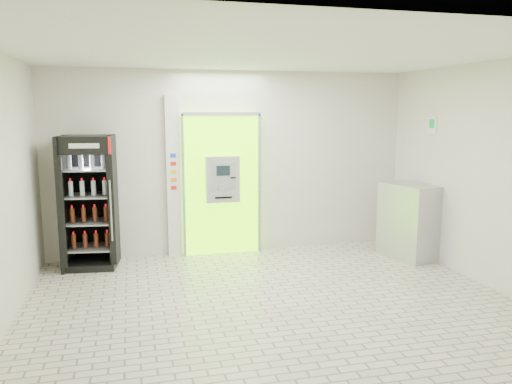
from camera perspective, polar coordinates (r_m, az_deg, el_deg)
name	(u,v)px	position (r m, az deg, el deg)	size (l,w,h in m)	color
ground	(273,305)	(6.27, 2.00, -12.74)	(6.00, 6.00, 0.00)	beige
room_shell	(274,155)	(5.84, 2.11, 4.27)	(6.00, 6.00, 6.00)	silver
atm_assembly	(222,183)	(8.21, -3.95, 0.99)	(1.30, 0.24, 2.33)	#75EF00
pillar	(173,177)	(8.13, -9.42, 1.72)	(0.22, 0.11, 2.60)	silver
beverage_cooler	(89,205)	(7.91, -18.50, -1.37)	(0.83, 0.77, 1.99)	black
steel_cabinet	(410,221)	(8.41, 17.19, -3.17)	(0.81, 1.02, 1.20)	#A7A9AE
exit_sign	(432,125)	(8.37, 19.50, 7.18)	(0.02, 0.22, 0.26)	white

